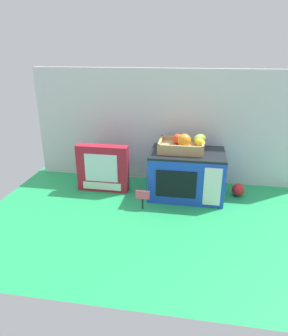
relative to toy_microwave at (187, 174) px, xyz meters
The scene contains 7 objects.
ground_plane 0.18m from the toy_microwave, behind, with size 1.70×1.70×0.00m, color #219E54.
display_back_panel 0.32m from the toy_microwave, 120.81° to the left, with size 1.61×0.03×0.66m, color silver.
toy_microwave is the anchor object (origin of this frame).
food_groups_crate 0.16m from the toy_microwave, 137.43° to the left, with size 0.26×0.19×0.10m.
cookie_set_box 0.47m from the toy_microwave, behind, with size 0.29×0.07×0.26m.
price_sign 0.29m from the toy_microwave, 136.22° to the right, with size 0.07×0.01×0.10m.
loose_toy_apple 0.30m from the toy_microwave, ahead, with size 0.07×0.07×0.07m, color red.
Camera 1 is at (0.15, -1.56, 0.76)m, focal length 32.80 mm.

